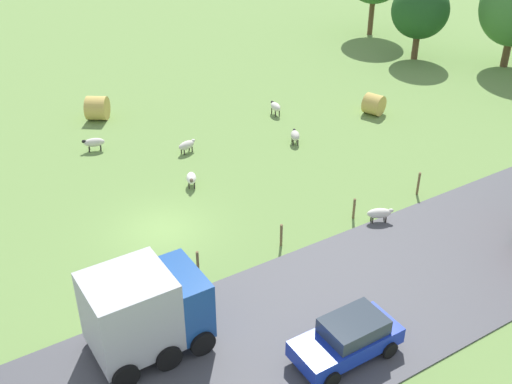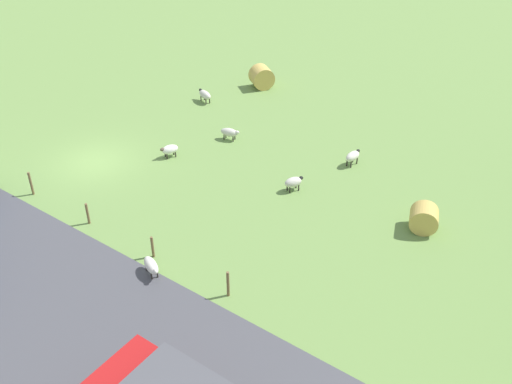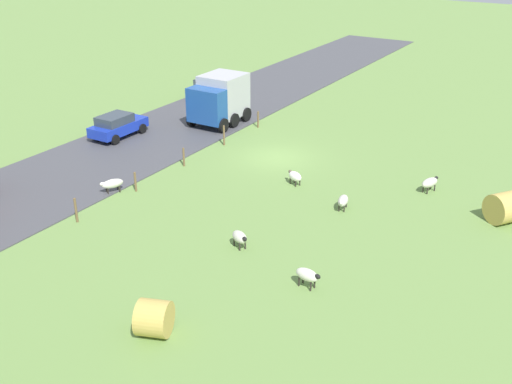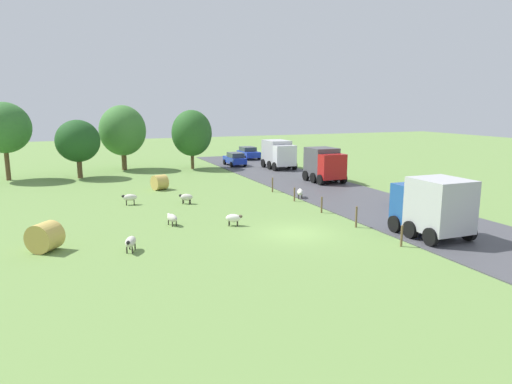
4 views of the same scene
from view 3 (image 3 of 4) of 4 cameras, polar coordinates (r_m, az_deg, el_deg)
ground_plane at (r=36.65m, az=1.97°, el=3.23°), size 160.00×160.00×0.00m
road_strip at (r=41.32m, az=-8.59°, el=5.51°), size 8.00×80.00×0.06m
sheep_0 at (r=26.59m, az=-1.54°, el=-4.26°), size 1.08×0.88×0.76m
sheep_1 at (r=32.64m, az=-13.34°, el=0.76°), size 0.92×1.28×0.75m
sheep_2 at (r=33.18m, az=15.98°, el=0.85°), size 0.85×1.29×0.76m
sheep_3 at (r=32.85m, az=3.67°, el=1.48°), size 1.07×0.85×0.73m
sheep_4 at (r=23.95m, az=4.85°, el=-7.77°), size 1.14×0.62×0.80m
sheep_5 at (r=30.28m, az=8.15°, el=-0.82°), size 0.69×1.19×0.71m
hay_bale_0 at (r=21.68m, az=-9.53°, el=-11.58°), size 1.49×1.61×1.31m
hay_bale_1 at (r=30.91m, az=22.18°, el=-1.40°), size 1.94×1.88×1.49m
fence_post_0 at (r=41.87m, az=0.19°, el=6.82°), size 0.12×0.12×1.13m
fence_post_1 at (r=38.55m, az=-3.02°, el=5.32°), size 0.12×0.12×1.29m
fence_post_2 at (r=35.45m, az=-6.79°, el=3.28°), size 0.12×0.12×1.12m
fence_post_3 at (r=32.56m, az=-11.24°, el=0.95°), size 0.12×0.12×1.08m
fence_post_4 at (r=29.93m, az=-16.52°, el=-1.64°), size 0.12×0.12×1.24m
truck_0 at (r=42.30m, az=-3.45°, el=8.73°), size 2.89×4.06×3.33m
car_0 at (r=48.70m, az=-4.12°, el=9.74°), size 2.01×4.23×1.68m
car_1 at (r=40.80m, az=-12.86°, el=6.13°), size 1.97×3.94×1.52m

